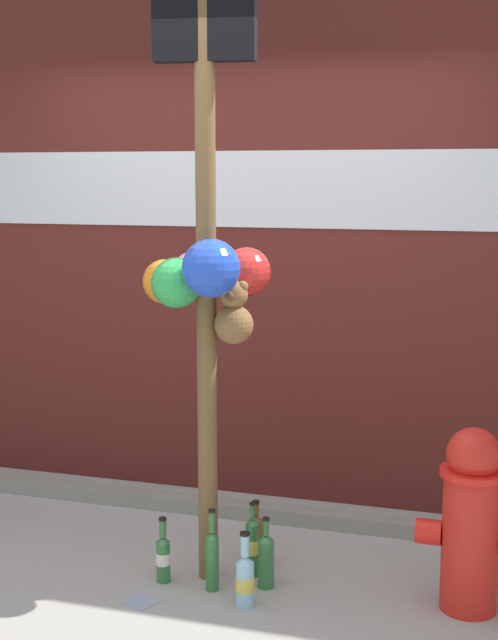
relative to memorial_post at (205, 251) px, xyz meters
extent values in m
plane|color=#9E9B93|center=(-0.13, -0.31, -1.52)|extent=(14.00, 14.00, 0.00)
cube|color=#561E19|center=(-0.13, 1.22, 0.22)|extent=(10.00, 0.20, 3.49)
cube|color=silver|center=(0.74, 1.11, 0.25)|extent=(5.01, 0.01, 0.42)
cube|color=gray|center=(-0.13, 0.76, -1.48)|extent=(8.00, 0.12, 0.08)
cylinder|color=brown|center=(0.00, 0.02, -0.22)|extent=(0.09, 0.09, 2.60)
cube|color=black|center=(0.00, 0.02, 0.98)|extent=(0.45, 0.14, 0.36)
sphere|color=orange|center=(-0.19, 0.01, -0.14)|extent=(0.20, 0.20, 0.20)
sphere|color=red|center=(0.14, 0.16, -0.10)|extent=(0.22, 0.22, 0.22)
sphere|color=#D66BB2|center=(-0.09, 0.08, -0.12)|extent=(0.21, 0.21, 0.21)
sphere|color=green|center=(-0.11, -0.07, -0.14)|extent=(0.22, 0.22, 0.22)
sphere|color=blue|center=(0.08, -0.16, -0.06)|extent=(0.25, 0.25, 0.25)
sphere|color=brown|center=(0.13, 0.00, -0.32)|extent=(0.17, 0.17, 0.17)
sphere|color=brown|center=(0.13, 0.00, -0.19)|extent=(0.12, 0.12, 0.12)
sphere|color=brown|center=(0.09, 0.00, -0.15)|extent=(0.05, 0.05, 0.05)
sphere|color=brown|center=(0.17, 0.00, -0.15)|extent=(0.05, 0.05, 0.05)
sphere|color=brown|center=(0.13, -0.05, -0.19)|extent=(0.04, 0.04, 0.04)
cylinder|color=red|center=(1.17, 0.05, -1.22)|extent=(0.24, 0.24, 0.60)
cylinder|color=red|center=(1.17, 0.05, -0.91)|extent=(0.28, 0.28, 0.03)
sphere|color=red|center=(1.17, 0.05, -0.83)|extent=(0.23, 0.23, 0.23)
cylinder|color=red|center=(1.00, 0.05, -1.19)|extent=(0.11, 0.11, 0.11)
cylinder|color=brown|center=(0.16, 0.26, -1.42)|extent=(0.07, 0.07, 0.20)
cone|color=brown|center=(0.16, 0.26, -1.31)|extent=(0.07, 0.07, 0.03)
cylinder|color=brown|center=(0.16, 0.26, -1.26)|extent=(0.03, 0.03, 0.06)
cylinder|color=black|center=(0.16, 0.26, -1.23)|extent=(0.04, 0.04, 0.01)
cylinder|color=#337038|center=(-0.18, -0.09, -1.43)|extent=(0.06, 0.06, 0.19)
cone|color=#337038|center=(-0.18, -0.09, -1.32)|extent=(0.06, 0.06, 0.03)
cylinder|color=#337038|center=(-0.18, -0.09, -1.27)|extent=(0.03, 0.03, 0.08)
cylinder|color=silver|center=(-0.18, -0.09, -1.41)|extent=(0.07, 0.07, 0.06)
cylinder|color=black|center=(-0.18, -0.09, -1.22)|extent=(0.04, 0.04, 0.01)
cylinder|color=#337038|center=(0.06, -0.11, -1.40)|extent=(0.06, 0.06, 0.25)
cone|color=#337038|center=(0.06, -0.11, -1.26)|extent=(0.06, 0.06, 0.02)
cylinder|color=#337038|center=(0.06, -0.11, -1.20)|extent=(0.03, 0.03, 0.09)
cylinder|color=black|center=(0.06, -0.11, -1.15)|extent=(0.03, 0.03, 0.01)
cylinder|color=#337038|center=(0.19, 0.09, -1.40)|extent=(0.06, 0.06, 0.25)
cone|color=#337038|center=(0.19, 0.09, -1.26)|extent=(0.06, 0.06, 0.02)
cylinder|color=#337038|center=(0.19, 0.09, -1.21)|extent=(0.02, 0.02, 0.07)
cylinder|color=#D8C64C|center=(0.19, 0.09, -1.38)|extent=(0.06, 0.06, 0.07)
cylinder|color=black|center=(0.19, 0.09, -1.17)|extent=(0.03, 0.03, 0.01)
cylinder|color=#93CCE0|center=(0.24, -0.21, -1.42)|extent=(0.08, 0.08, 0.20)
cone|color=#93CCE0|center=(0.24, -0.21, -1.31)|extent=(0.08, 0.08, 0.03)
cylinder|color=#93CCE0|center=(0.24, -0.21, -1.25)|extent=(0.04, 0.04, 0.09)
cylinder|color=#D8C64C|center=(0.24, -0.21, -1.42)|extent=(0.08, 0.08, 0.07)
cylinder|color=black|center=(0.24, -0.21, -1.19)|extent=(0.04, 0.04, 0.01)
cylinder|color=#337038|center=(0.28, -0.01, -1.41)|extent=(0.07, 0.07, 0.22)
cone|color=#337038|center=(0.28, -0.01, -1.29)|extent=(0.07, 0.07, 0.03)
cylinder|color=#337038|center=(0.28, -0.01, -1.24)|extent=(0.03, 0.03, 0.07)
cylinder|color=black|center=(0.28, -0.01, -1.20)|extent=(0.03, 0.03, 0.01)
cube|color=#8C99B2|center=(-0.20, -0.31, -1.52)|extent=(0.16, 0.16, 0.01)
camera|label=1|loc=(1.30, -3.67, 0.33)|focal=50.04mm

